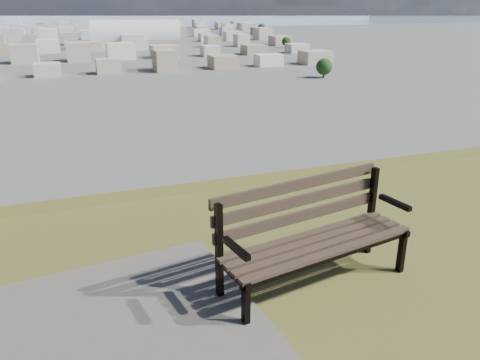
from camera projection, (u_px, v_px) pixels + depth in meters
name	position (u px, v px, depth m)	size (l,w,h in m)	color
park_bench	(311.00, 230.00, 4.07)	(1.84, 0.88, 0.92)	#3F2F24
arena	(137.00, 40.00, 293.47)	(57.16, 31.97, 22.79)	beige
city_blocks	(69.00, 35.00, 357.63)	(395.00, 361.00, 7.00)	beige
city_trees	(24.00, 42.00, 282.47)	(406.52, 387.20, 9.98)	#38241C
bay_water	(65.00, 19.00, 803.65)	(2400.00, 700.00, 0.12)	#97ACC1
far_hills	(37.00, 3.00, 1217.84)	(2050.00, 340.00, 60.00)	#A1B0C8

